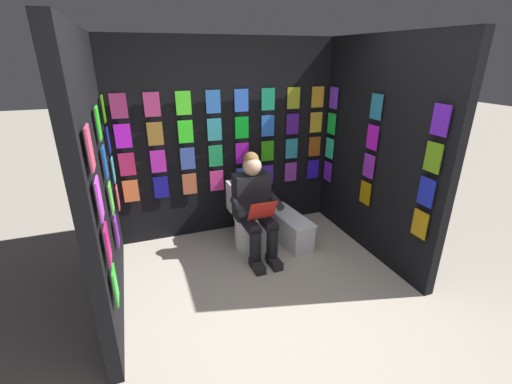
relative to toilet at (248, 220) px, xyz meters
name	(u,v)px	position (x,y,z in m)	size (l,w,h in m)	color
ground_plane	(297,333)	(0.09, 1.52, -0.33)	(30.00, 30.00, 0.00)	#B2A899
display_wall_back	(227,140)	(0.09, -0.54, 0.86)	(2.83, 0.14, 2.38)	black
display_wall_left	(377,151)	(-1.33, 0.51, 0.86)	(0.14, 2.02, 2.38)	black
display_wall_right	(97,181)	(1.50, 0.51, 0.86)	(0.14, 2.02, 2.38)	black
toilet	(248,220)	(0.00, 0.00, 0.00)	(0.41, 0.56, 0.77)	white
person_reading	(255,206)	(0.00, 0.23, 0.27)	(0.53, 0.69, 1.19)	black
comic_longbox_near	(289,228)	(-0.50, 0.09, -0.15)	(0.36, 0.80, 0.35)	silver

